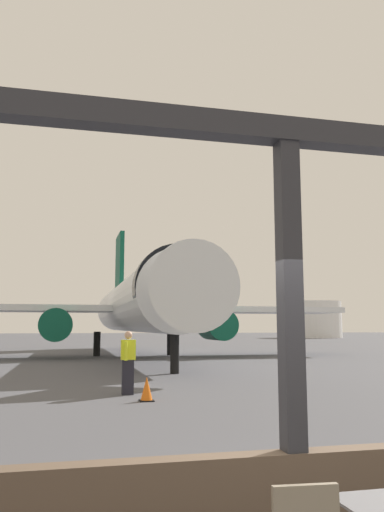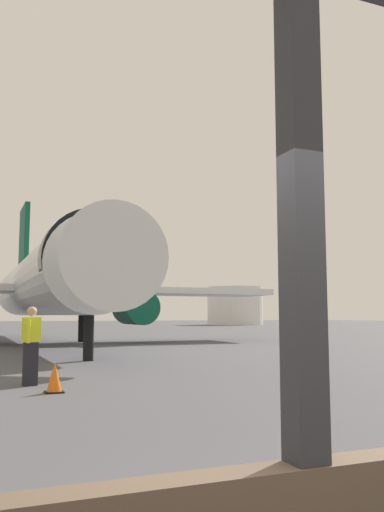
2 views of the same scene
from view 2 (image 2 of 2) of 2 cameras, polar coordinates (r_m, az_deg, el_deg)
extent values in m
cube|color=#2D2D33|center=(3.22, 11.52, -0.78)|extent=(0.20, 0.20, 3.69)
cylinder|color=silver|center=(31.56, -15.51, -2.92)|extent=(3.44, 27.17, 3.44)
cone|color=silver|center=(16.93, -9.18, -0.36)|extent=(3.27, 2.60, 3.27)
cylinder|color=black|center=(18.79, -10.53, -0.46)|extent=(3.51, 0.90, 3.51)
cube|color=silver|center=(32.86, -2.85, -3.79)|extent=(12.70, 4.20, 0.36)
cylinder|color=#0C4C38|center=(30.78, -6.00, -5.46)|extent=(1.90, 3.20, 1.90)
cube|color=#0C4C38|center=(43.92, -17.33, 1.65)|extent=(0.36, 4.40, 5.20)
cylinder|color=black|center=(19.00, -10.88, -8.49)|extent=(0.36, 0.36, 1.55)
cylinder|color=black|center=(32.52, -11.55, -7.51)|extent=(0.44, 0.44, 1.55)
cube|color=black|center=(12.72, -16.71, -10.84)|extent=(0.32, 0.20, 0.95)
cube|color=yellow|center=(12.68, -16.60, -7.47)|extent=(0.40, 0.22, 0.55)
sphere|color=tan|center=(12.68, -16.54, -5.64)|extent=(0.22, 0.22, 0.22)
cylinder|color=yellow|center=(12.45, -16.89, -7.60)|extent=(0.09, 0.09, 0.52)
cylinder|color=yellow|center=(12.91, -16.33, -7.56)|extent=(0.09, 0.09, 0.52)
cone|color=orange|center=(11.45, -14.32, -12.33)|extent=(0.32, 0.32, 0.60)
cube|color=black|center=(11.48, -14.36, -13.74)|extent=(0.36, 0.36, 0.03)
cylinder|color=white|center=(89.13, 4.57, -5.27)|extent=(9.08, 9.08, 6.16)
camera|label=1|loc=(1.98, 164.75, 15.26)|focal=35.93mm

